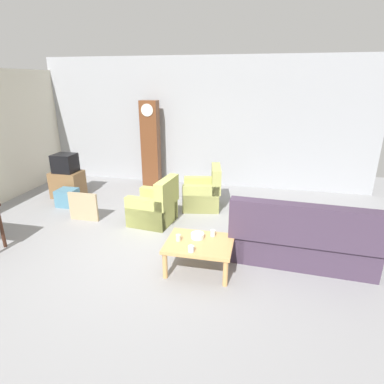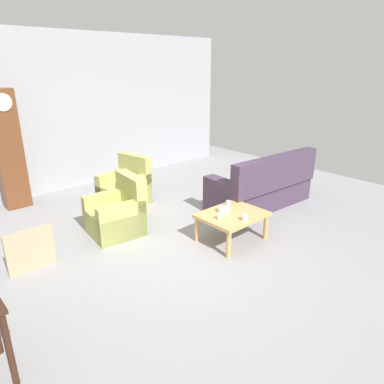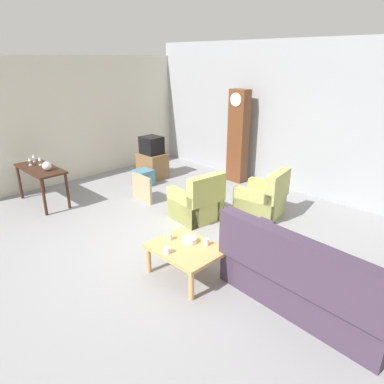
{
  "view_description": "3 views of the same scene",
  "coord_description": "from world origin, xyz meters",
  "px_view_note": "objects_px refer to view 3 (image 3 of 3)",
  "views": [
    {
      "loc": [
        1.5,
        -4.46,
        2.66
      ],
      "look_at": [
        0.37,
        0.61,
        0.8
      ],
      "focal_mm": 29.68,
      "sensor_mm": 36.0,
      "label": 1
    },
    {
      "loc": [
        -2.99,
        -3.68,
        2.56
      ],
      "look_at": [
        0.51,
        0.19,
        0.66
      ],
      "focal_mm": 32.96,
      "sensor_mm": 36.0,
      "label": 2
    },
    {
      "loc": [
        3.7,
        -3.33,
        2.84
      ],
      "look_at": [
        0.06,
        0.3,
        0.85
      ],
      "focal_mm": 32.64,
      "sensor_mm": 36.0,
      "label": 3
    }
  ],
  "objects_px": {
    "couch_floral": "(305,281)",
    "wine_glass_short": "(40,160)",
    "console_table_dark": "(41,173)",
    "cup_blue_rimmed": "(167,250)",
    "framed_picture_leaning": "(142,188)",
    "armchair_olive_far": "(263,201)",
    "cup_white_porcelain": "(206,242)",
    "cup_cream_tall": "(170,237)",
    "coffee_table_wood": "(186,251)",
    "tv_stand_cabinet": "(152,165)",
    "storage_box_blue": "(144,177)",
    "armchair_olive_near": "(197,204)",
    "tv_crt": "(152,145)",
    "grandfather_clock": "(238,137)",
    "wine_glass_tall": "(33,157)",
    "bowl_white_stacked": "(190,240)",
    "wine_glass_mid": "(29,160)",
    "glass_dome_cloche": "(47,166)"
  },
  "relations": [
    {
      "from": "couch_floral",
      "to": "wine_glass_short",
      "type": "relative_size",
      "value": 11.86
    },
    {
      "from": "console_table_dark",
      "to": "cup_blue_rimmed",
      "type": "relative_size",
      "value": 15.03
    },
    {
      "from": "couch_floral",
      "to": "wine_glass_short",
      "type": "distance_m",
      "value": 5.6
    },
    {
      "from": "framed_picture_leaning",
      "to": "wine_glass_short",
      "type": "bearing_deg",
      "value": -136.35
    },
    {
      "from": "armchair_olive_far",
      "to": "cup_white_porcelain",
      "type": "height_order",
      "value": "armchair_olive_far"
    },
    {
      "from": "console_table_dark",
      "to": "cup_cream_tall",
      "type": "height_order",
      "value": "console_table_dark"
    },
    {
      "from": "coffee_table_wood",
      "to": "tv_stand_cabinet",
      "type": "bearing_deg",
      "value": 147.23
    },
    {
      "from": "framed_picture_leaning",
      "to": "storage_box_blue",
      "type": "distance_m",
      "value": 1.0
    },
    {
      "from": "console_table_dark",
      "to": "couch_floral",
      "type": "bearing_deg",
      "value": 9.03
    },
    {
      "from": "console_table_dark",
      "to": "wine_glass_short",
      "type": "height_order",
      "value": "wine_glass_short"
    },
    {
      "from": "armchair_olive_near",
      "to": "wine_glass_short",
      "type": "xyz_separation_m",
      "value": [
        -2.9,
        -1.62,
        0.58
      ]
    },
    {
      "from": "armchair_olive_near",
      "to": "coffee_table_wood",
      "type": "distance_m",
      "value": 1.82
    },
    {
      "from": "couch_floral",
      "to": "tv_crt",
      "type": "height_order",
      "value": "couch_floral"
    },
    {
      "from": "armchair_olive_near",
      "to": "grandfather_clock",
      "type": "distance_m",
      "value": 2.51
    },
    {
      "from": "tv_crt",
      "to": "coffee_table_wood",
      "type": "bearing_deg",
      "value": -32.77
    },
    {
      "from": "cup_white_porcelain",
      "to": "wine_glass_tall",
      "type": "distance_m",
      "value": 4.6
    },
    {
      "from": "grandfather_clock",
      "to": "bowl_white_stacked",
      "type": "height_order",
      "value": "grandfather_clock"
    },
    {
      "from": "armchair_olive_near",
      "to": "cup_cream_tall",
      "type": "relative_size",
      "value": 9.55
    },
    {
      "from": "storage_box_blue",
      "to": "wine_glass_tall",
      "type": "relative_size",
      "value": 2.45
    },
    {
      "from": "armchair_olive_near",
      "to": "wine_glass_mid",
      "type": "relative_size",
      "value": 5.26
    },
    {
      "from": "storage_box_blue",
      "to": "cup_cream_tall",
      "type": "distance_m",
      "value": 3.57
    },
    {
      "from": "bowl_white_stacked",
      "to": "wine_glass_mid",
      "type": "height_order",
      "value": "wine_glass_mid"
    },
    {
      "from": "storage_box_blue",
      "to": "wine_glass_short",
      "type": "bearing_deg",
      "value": -109.36
    },
    {
      "from": "armchair_olive_far",
      "to": "storage_box_blue",
      "type": "xyz_separation_m",
      "value": [
        -2.95,
        -0.55,
        -0.12
      ]
    },
    {
      "from": "armchair_olive_near",
      "to": "glass_dome_cloche",
      "type": "relative_size",
      "value": 5.16
    },
    {
      "from": "bowl_white_stacked",
      "to": "wine_glass_mid",
      "type": "distance_m",
      "value": 4.2
    },
    {
      "from": "storage_box_blue",
      "to": "cup_white_porcelain",
      "type": "height_order",
      "value": "cup_white_porcelain"
    },
    {
      "from": "cup_cream_tall",
      "to": "grandfather_clock",
      "type": "bearing_deg",
      "value": 114.79
    },
    {
      "from": "grandfather_clock",
      "to": "bowl_white_stacked",
      "type": "xyz_separation_m",
      "value": [
        1.95,
        -3.51,
        -0.61
      ]
    },
    {
      "from": "couch_floral",
      "to": "wine_glass_short",
      "type": "xyz_separation_m",
      "value": [
        -5.52,
        -0.78,
        0.54
      ]
    },
    {
      "from": "coffee_table_wood",
      "to": "cup_blue_rimmed",
      "type": "bearing_deg",
      "value": -101.51
    },
    {
      "from": "grandfather_clock",
      "to": "wine_glass_short",
      "type": "bearing_deg",
      "value": -118.12
    },
    {
      "from": "tv_stand_cabinet",
      "to": "bowl_white_stacked",
      "type": "bearing_deg",
      "value": -31.79
    },
    {
      "from": "armchair_olive_near",
      "to": "wine_glass_short",
      "type": "relative_size",
      "value": 5.08
    },
    {
      "from": "coffee_table_wood",
      "to": "armchair_olive_near",
      "type": "bearing_deg",
      "value": 129.72
    },
    {
      "from": "console_table_dark",
      "to": "glass_dome_cloche",
      "type": "xyz_separation_m",
      "value": [
        0.29,
        0.03,
        0.2
      ]
    },
    {
      "from": "tv_stand_cabinet",
      "to": "glass_dome_cloche",
      "type": "bearing_deg",
      "value": -89.52
    },
    {
      "from": "wine_glass_short",
      "to": "couch_floral",
      "type": "bearing_deg",
      "value": 8.01
    },
    {
      "from": "tv_crt",
      "to": "cup_blue_rimmed",
      "type": "relative_size",
      "value": 5.55
    },
    {
      "from": "wine_glass_short",
      "to": "armchair_olive_near",
      "type": "bearing_deg",
      "value": 29.2
    },
    {
      "from": "tv_crt",
      "to": "glass_dome_cloche",
      "type": "distance_m",
      "value": 2.62
    },
    {
      "from": "console_table_dark",
      "to": "wine_glass_tall",
      "type": "distance_m",
      "value": 0.55
    },
    {
      "from": "console_table_dark",
      "to": "bowl_white_stacked",
      "type": "distance_m",
      "value": 3.89
    },
    {
      "from": "framed_picture_leaning",
      "to": "cup_cream_tall",
      "type": "distance_m",
      "value": 2.58
    },
    {
      "from": "cup_white_porcelain",
      "to": "wine_glass_tall",
      "type": "xyz_separation_m",
      "value": [
        -4.57,
        -0.44,
        0.39
      ]
    },
    {
      "from": "tv_crt",
      "to": "cup_blue_rimmed",
      "type": "height_order",
      "value": "tv_crt"
    },
    {
      "from": "tv_crt",
      "to": "cup_cream_tall",
      "type": "bearing_deg",
      "value": -35.4
    },
    {
      "from": "glass_dome_cloche",
      "to": "cup_blue_rimmed",
      "type": "distance_m",
      "value": 3.59
    },
    {
      "from": "console_table_dark",
      "to": "storage_box_blue",
      "type": "relative_size",
      "value": 3.22
    },
    {
      "from": "cup_cream_tall",
      "to": "wine_glass_tall",
      "type": "xyz_separation_m",
      "value": [
        -4.1,
        -0.18,
        0.39
      ]
    }
  ]
}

